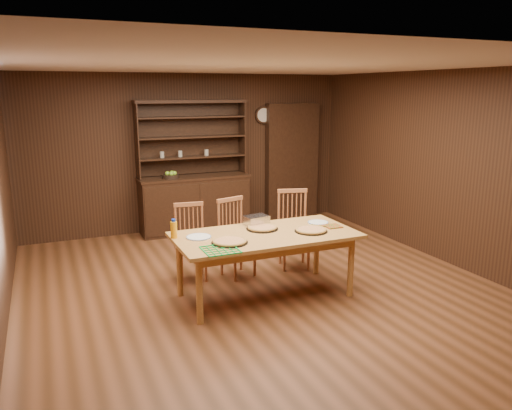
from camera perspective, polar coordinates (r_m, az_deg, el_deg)
name	(u,v)px	position (r m, az deg, el deg)	size (l,w,h in m)	color
floor	(261,288)	(6.09, 0.54, -9.50)	(6.00, 6.00, 0.00)	brown
room_shell	(261,158)	(5.67, 0.57, 5.38)	(6.00, 6.00, 6.00)	silver
china_hutch	(194,196)	(8.40, -7.07, 1.00)	(1.84, 0.52, 2.17)	#321C10
doorway	(292,162)	(9.15, 4.12, 4.95)	(1.00, 0.18, 2.10)	#321C10
wall_clock	(263,115)	(8.88, 0.83, 10.24)	(0.30, 0.05, 0.30)	#321C10
dining_table	(265,240)	(5.66, 1.07, -3.99)	(2.05, 1.03, 0.75)	#C78D45
chair_left	(191,239)	(6.32, -7.49, -3.88)	(0.44, 0.42, 0.96)	#BB6D40
chair_center	(235,235)	(6.38, -2.46, -3.40)	(0.50, 0.48, 1.00)	#BB6D40
chair_right	(293,226)	(6.71, 4.28, -2.41)	(0.52, 0.50, 1.04)	#BB6D40
pizza_left	(230,241)	(5.30, -3.04, -4.17)	(0.39, 0.39, 0.04)	black
pizza_right	(311,230)	(5.75, 6.31, -2.86)	(0.38, 0.38, 0.04)	black
pizza_center	(262,228)	(5.80, 0.71, -2.62)	(0.37, 0.37, 0.04)	black
cooling_rack	(220,249)	(5.07, -4.09, -5.09)	(0.34, 0.34, 0.02)	green
plate_left	(199,237)	(5.51, -6.56, -3.65)	(0.28, 0.28, 0.02)	white
plate_right	(318,222)	(6.11, 7.10, -1.99)	(0.25, 0.25, 0.02)	white
foil_dish	(256,220)	(5.99, 0.01, -1.75)	(0.28, 0.20, 0.11)	white
juice_bottle	(174,229)	(5.52, -9.37, -2.76)	(0.07, 0.07, 0.21)	orange
pot_holder_a	(333,226)	(5.98, 8.76, -2.41)	(0.18, 0.18, 0.01)	red
pot_holder_b	(320,225)	(6.02, 7.29, -2.25)	(0.19, 0.19, 0.01)	red
fruit_bowl	(171,176)	(8.16, -9.72, 3.34)	(0.27, 0.27, 0.12)	black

